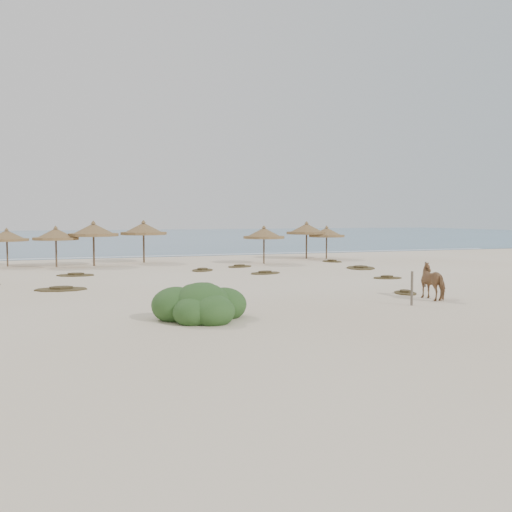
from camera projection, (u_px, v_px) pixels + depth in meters
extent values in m
plane|color=beige|center=(254.00, 296.00, 24.95)|extent=(160.00, 160.00, 0.00)
cube|color=#295A7B|center=(104.00, 237.00, 95.35)|extent=(200.00, 100.00, 0.01)
cube|color=white|center=(154.00, 256.00, 49.35)|extent=(70.00, 0.60, 0.01)
cylinder|color=brown|center=(7.00, 252.00, 39.32)|extent=(0.12, 0.12, 2.02)
cylinder|color=olive|center=(7.00, 240.00, 39.26)|extent=(3.70, 3.70, 0.17)
cone|color=olive|center=(7.00, 235.00, 39.24)|extent=(3.58, 3.58, 0.72)
cone|color=olive|center=(7.00, 229.00, 39.21)|extent=(0.35, 0.35, 0.21)
cylinder|color=brown|center=(94.00, 249.00, 39.75)|extent=(0.14, 0.14, 2.39)
cylinder|color=olive|center=(94.00, 235.00, 39.68)|extent=(3.67, 3.67, 0.20)
cone|color=olive|center=(93.00, 229.00, 39.65)|extent=(3.55, 3.55, 0.85)
cone|color=olive|center=(93.00, 222.00, 39.61)|extent=(0.41, 0.41, 0.25)
cylinder|color=brown|center=(56.00, 251.00, 38.95)|extent=(0.12, 0.12, 2.13)
cylinder|color=olive|center=(56.00, 239.00, 38.89)|extent=(3.82, 3.82, 0.18)
cone|color=olive|center=(56.00, 234.00, 38.87)|extent=(3.70, 3.70, 0.76)
cone|color=olive|center=(56.00, 227.00, 38.84)|extent=(0.36, 0.36, 0.22)
cylinder|color=brown|center=(144.00, 247.00, 42.61)|extent=(0.14, 0.14, 2.40)
cylinder|color=olive|center=(144.00, 233.00, 42.54)|extent=(4.49, 4.49, 0.21)
cone|color=olive|center=(144.00, 228.00, 42.51)|extent=(4.34, 4.34, 0.86)
cone|color=olive|center=(143.00, 221.00, 42.48)|extent=(0.41, 0.41, 0.25)
cylinder|color=brown|center=(264.00, 249.00, 41.78)|extent=(0.12, 0.12, 2.11)
cylinder|color=olive|center=(264.00, 237.00, 41.72)|extent=(3.39, 3.39, 0.18)
cone|color=olive|center=(264.00, 233.00, 41.70)|extent=(3.28, 3.28, 0.75)
cone|color=olive|center=(264.00, 227.00, 41.66)|extent=(0.36, 0.36, 0.22)
cylinder|color=brown|center=(306.00, 245.00, 46.57)|extent=(0.13, 0.13, 2.31)
cylinder|color=olive|center=(306.00, 233.00, 46.51)|extent=(4.33, 4.33, 0.20)
cone|color=olive|center=(307.00, 228.00, 46.48)|extent=(4.19, 4.19, 0.82)
cone|color=olive|center=(307.00, 222.00, 46.45)|extent=(0.40, 0.40, 0.24)
cylinder|color=brown|center=(326.00, 246.00, 46.42)|extent=(0.12, 0.12, 2.05)
cylinder|color=olive|center=(327.00, 236.00, 46.36)|extent=(3.84, 3.84, 0.18)
cone|color=olive|center=(327.00, 232.00, 46.34)|extent=(3.71, 3.71, 0.73)
cone|color=olive|center=(327.00, 227.00, 46.31)|extent=(0.35, 0.35, 0.21)
imported|color=#986945|center=(435.00, 281.00, 23.80)|extent=(0.84, 1.80, 1.51)
cylinder|color=brown|center=(412.00, 288.00, 22.17)|extent=(0.11, 0.11, 1.34)
cylinder|color=brown|center=(425.00, 274.00, 27.97)|extent=(0.09, 0.09, 1.24)
ellipsoid|color=#355C27|center=(201.00, 304.00, 19.03)|extent=(1.95, 1.95, 1.46)
ellipsoid|color=#355C27|center=(224.00, 304.00, 19.61)|extent=(1.56, 1.56, 1.17)
ellipsoid|color=#355C27|center=(176.00, 305.00, 19.13)|extent=(1.66, 1.66, 1.24)
ellipsoid|color=#355C27|center=(213.00, 311.00, 18.46)|extent=(1.46, 1.46, 1.10)
ellipsoid|color=#355C27|center=(193.00, 312.00, 18.45)|extent=(1.36, 1.36, 1.02)
ellipsoid|color=#355C27|center=(211.00, 305.00, 20.06)|extent=(1.17, 1.17, 0.88)
ellipsoid|color=#355C27|center=(206.00, 292.00, 19.56)|extent=(0.88, 0.88, 0.66)
ellipsoid|color=#355C27|center=(192.00, 293.00, 18.99)|extent=(0.78, 0.78, 0.58)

